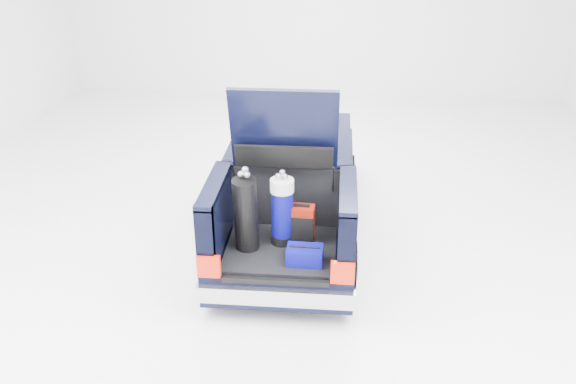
# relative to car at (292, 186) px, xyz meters

# --- Properties ---
(ground) EXTENTS (14.00, 14.00, 0.00)m
(ground) POSITION_rel_car_xyz_m (0.00, -0.11, -0.67)
(ground) COLOR white
(ground) RESTS_ON ground
(car) EXTENTS (1.87, 4.65, 2.47)m
(car) POSITION_rel_car_xyz_m (0.00, 0.00, 0.00)
(car) COLOR black
(car) RESTS_ON ground
(red_suitcase) EXTENTS (0.32, 0.22, 0.51)m
(red_suitcase) POSITION_rel_car_xyz_m (0.23, -1.43, 0.17)
(red_suitcase) COLOR #700E03
(red_suitcase) RESTS_ON car
(black_golf_bag) EXTENTS (0.32, 0.39, 1.04)m
(black_golf_bag) POSITION_rel_car_xyz_m (-0.41, -1.65, 0.40)
(black_golf_bag) COLOR black
(black_golf_bag) RESTS_ON car
(blue_golf_bag) EXTENTS (0.33, 0.33, 0.95)m
(blue_golf_bag) POSITION_rel_car_xyz_m (0.00, -1.45, 0.36)
(blue_golf_bag) COLOR black
(blue_golf_bag) RESTS_ON car
(blue_duffel) EXTENTS (0.42, 0.28, 0.22)m
(blue_duffel) POSITION_rel_car_xyz_m (0.30, -1.90, 0.03)
(blue_duffel) COLOR #050468
(blue_duffel) RESTS_ON car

